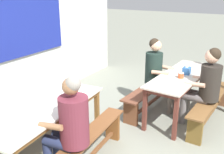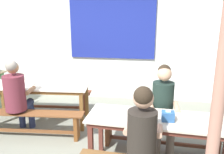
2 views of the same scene
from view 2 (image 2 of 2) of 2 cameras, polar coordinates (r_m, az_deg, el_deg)
backdrop_wall at (r=5.70m, az=-2.41°, el=9.27°), size 6.43×0.23×2.76m
dining_table_far at (r=4.62m, az=-17.00°, el=-2.69°), size 1.89×0.75×0.76m
dining_table_near at (r=3.18m, az=11.55°, el=-10.75°), size 1.92×0.75×0.76m
bench_far_back at (r=5.21m, az=-14.59°, el=-4.80°), size 1.76×0.40×0.45m
bench_far_front at (r=4.30m, az=-19.15°, el=-9.68°), size 1.88×0.38×0.45m
bench_near_back at (r=3.82m, az=11.41°, el=-12.23°), size 1.88×0.42×0.45m
person_left_back_turned at (r=4.27m, az=-21.56°, el=-3.76°), size 0.47×0.57×1.32m
person_near_front at (r=2.74m, az=7.19°, el=-13.29°), size 0.45×0.58×1.33m
person_right_near_table at (r=3.57m, az=11.94°, el=-6.59°), size 0.43×0.59×1.33m
tissue_box at (r=3.07m, az=13.06°, el=-8.97°), size 0.15×0.12×0.14m
condiment_jar at (r=3.09m, az=8.10°, el=-8.87°), size 0.09×0.09×0.10m
soup_bowl at (r=4.63m, az=-18.33°, el=-1.47°), size 0.12×0.12×0.04m
wooden_support_post at (r=2.07m, az=22.77°, el=-13.93°), size 0.09×0.09×2.19m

